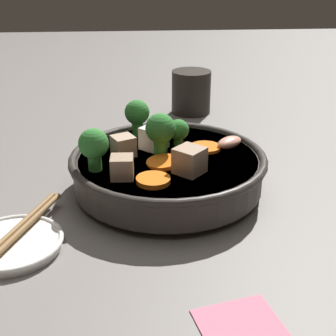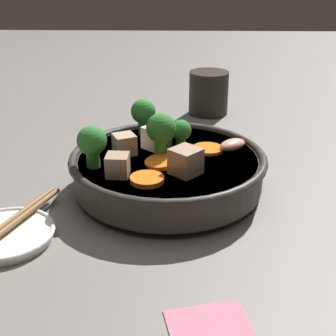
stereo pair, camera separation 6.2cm
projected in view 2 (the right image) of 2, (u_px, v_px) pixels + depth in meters
The scene contains 5 objects.
ground_plane at pixel (168, 190), 0.69m from camera, with size 3.00×3.00×0.00m, color slate.
stirfry_bowl at pixel (167, 165), 0.67m from camera, with size 0.28×0.28×0.11m.
side_saucer at pixel (5, 235), 0.56m from camera, with size 0.12×0.12×0.01m.
dark_mug at pixel (209, 93), 0.99m from camera, with size 0.11×0.08×0.09m.
chopsticks_pair at pixel (4, 228), 0.56m from camera, with size 0.21×0.09×0.01m.
Camera 2 is at (-0.61, -0.02, 0.32)m, focal length 50.00 mm.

